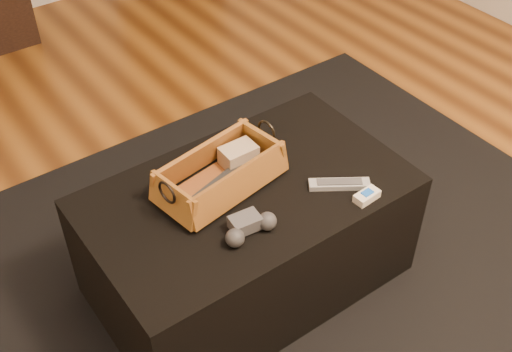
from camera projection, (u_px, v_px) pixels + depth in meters
area_rug at (256, 288)px, 2.22m from camera, size 2.60×2.00×0.01m
ottoman at (248, 237)px, 2.10m from camera, size 1.00×0.60×0.42m
tv_remote at (219, 186)px, 1.94m from camera, size 0.22×0.10×0.02m
cloth_bundle at (239, 155)px, 2.02m from camera, size 0.11×0.08×0.06m
wicker_basket at (220, 175)px, 1.95m from camera, size 0.43×0.27×0.14m
game_controller at (249, 227)px, 1.81m from camera, size 0.17×0.09×0.05m
silver_remote at (339, 184)px, 1.97m from camera, size 0.18×0.14×0.02m
cream_gadget at (367, 196)px, 1.92m from camera, size 0.08×0.05×0.03m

